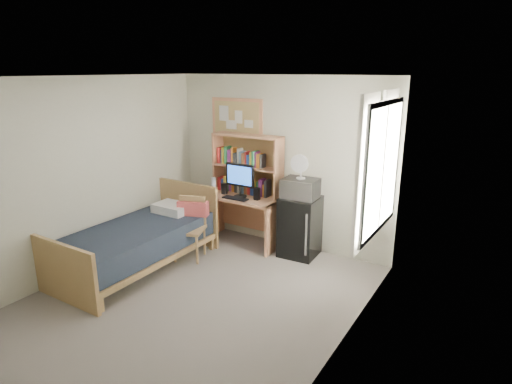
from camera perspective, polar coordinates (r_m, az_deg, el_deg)
The scene contains 26 objects.
floor at distance 5.39m, azimuth -8.00°, elevation -14.00°, with size 3.60×4.20×0.02m, color gray.
ceiling at distance 4.67m, azimuth -9.28°, elevation 14.93°, with size 3.60×4.20×0.02m, color white.
wall_back at distance 6.56m, azimuth 3.25°, elevation 3.95°, with size 3.60×0.04×2.60m, color silver.
wall_front at distance 3.63m, azimuth -30.55°, elevation -8.59°, with size 3.60×0.04×2.60m, color silver.
wall_left at distance 6.15m, azimuth -21.58°, elevation 2.01°, with size 0.04×4.20×2.60m, color silver.
wall_right at distance 4.00m, azimuth 11.66°, elevation -4.41°, with size 0.04×4.20×2.60m, color silver.
window_unit at distance 5.04m, azimuth 16.06°, elevation 3.10°, with size 0.10×1.40×1.70m, color white.
curtain_left at distance 4.67m, azimuth 14.35°, elevation 2.23°, with size 0.04×0.55×1.70m, color silver.
curtain_right at distance 5.42m, azimuth 16.93°, elevation 3.93°, with size 0.04×0.55×1.70m, color silver.
bulletin_board at distance 6.84m, azimuth -2.56°, elevation 9.73°, with size 0.94×0.03×0.64m, color tan.
poster_wave at distance 7.14m, azimuth -4.61°, elevation 4.51°, with size 0.30×0.01×0.42m, color navy.
poster_japan at distance 7.25m, azimuth -4.52°, elevation 0.87°, with size 0.28×0.01×0.36m, color red.
desk at distance 6.77m, azimuth -1.79°, elevation -3.66°, with size 1.24×0.62×0.78m, color tan.
desk_chair at distance 6.26m, azimuth -8.92°, elevation -4.91°, with size 0.45×0.45×0.91m, color tan.
mini_fridge at distance 6.34m, azimuth 5.86°, elevation -4.58°, with size 0.53×0.53×0.89m, color black.
bed at distance 6.19m, azimuth -15.61°, elevation -7.14°, with size 1.09×2.18×0.60m, color #19202D.
hutch at distance 6.66m, azimuth -1.15°, elevation 3.67°, with size 1.15×0.29×0.94m, color tan.
monitor at distance 6.53m, azimuth -2.13°, elevation 1.56°, with size 0.49×0.04×0.52m, color black.
keyboard at distance 6.49m, azimuth -2.79°, elevation -0.86°, with size 0.41×0.13×0.02m, color black.
speaker_left at distance 6.75m, azimuth -4.24°, elevation 0.46°, with size 0.07×0.07×0.17m, color black.
speaker_right at distance 6.42m, azimuth 0.12°, elevation -0.25°, with size 0.08×0.08×0.19m, color black.
water_bottle at distance 6.81m, azimuth -5.68°, elevation 0.89°, with size 0.07×0.07×0.25m, color white.
hoodie at distance 6.35m, azimuth -8.40°, elevation -2.18°, with size 0.45×0.14×0.22m, color #E85A58.
microwave at distance 6.14m, azimuth 5.95°, elevation 0.50°, with size 0.49×0.37×0.28m, color #B4B4B9.
desk_fan at distance 6.07m, azimuth 6.03°, elevation 3.23°, with size 0.25×0.25×0.32m, color white.
pillow at distance 6.55m, azimuth -11.08°, elevation -2.12°, with size 0.54×0.38×0.13m, color white.
Camera 1 is at (3.03, -3.55, 2.68)m, focal length 30.00 mm.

